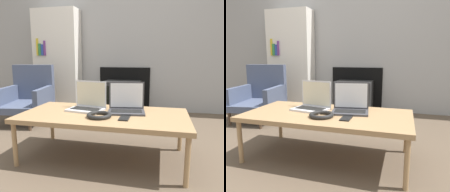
{
  "view_description": "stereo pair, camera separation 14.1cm",
  "coord_description": "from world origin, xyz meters",
  "views": [
    {
      "loc": [
        0.45,
        -1.49,
        0.84
      ],
      "look_at": [
        0.0,
        0.48,
        0.48
      ],
      "focal_mm": 35.0,
      "sensor_mm": 36.0,
      "label": 1
    },
    {
      "loc": [
        0.59,
        -1.46,
        0.84
      ],
      "look_at": [
        0.0,
        0.48,
        0.48
      ],
      "focal_mm": 35.0,
      "sensor_mm": 36.0,
      "label": 2
    }
  ],
  "objects": [
    {
      "name": "laptop_right",
      "position": [
        0.17,
        0.28,
        0.45
      ],
      "size": [
        0.33,
        0.25,
        0.25
      ],
      "rotation": [
        0.0,
        0.0,
        0.15
      ],
      "color": "#38383D",
      "rests_on": "table"
    },
    {
      "name": "armchair",
      "position": [
        -1.26,
        1.04,
        0.35
      ],
      "size": [
        0.65,
        0.74,
        0.74
      ],
      "rotation": [
        0.0,
        0.0,
        0.16
      ],
      "color": "#47516B",
      "rests_on": "ground_plane"
    },
    {
      "name": "headphones",
      "position": [
        -0.01,
        0.07,
        0.4
      ],
      "size": [
        0.19,
        0.19,
        0.03
      ],
      "color": "black",
      "rests_on": "table"
    },
    {
      "name": "bookshelf",
      "position": [
        -1.19,
        1.78,
        0.79
      ],
      "size": [
        0.71,
        0.32,
        1.57
      ],
      "color": "silver",
      "rests_on": "ground_plane"
    },
    {
      "name": "tv",
      "position": [
        -0.13,
        1.72,
        0.24
      ],
      "size": [
        0.54,
        0.41,
        0.48
      ],
      "color": "black",
      "rests_on": "ground_plane"
    },
    {
      "name": "table",
      "position": [
        0.0,
        0.18,
        0.36
      ],
      "size": [
        1.35,
        0.67,
        0.39
      ],
      "color": "#9E7A51",
      "rests_on": "ground_plane"
    },
    {
      "name": "phone",
      "position": [
        0.19,
        0.07,
        0.39
      ],
      "size": [
        0.07,
        0.14,
        0.01
      ],
      "color": "black",
      "rests_on": "table"
    },
    {
      "name": "ground_plane",
      "position": [
        0.0,
        0.0,
        0.0
      ],
      "size": [
        14.0,
        14.0,
        0.0
      ],
      "primitive_type": "plane",
      "color": "brown"
    },
    {
      "name": "laptop_left",
      "position": [
        -0.17,
        0.28,
        0.45
      ],
      "size": [
        0.33,
        0.25,
        0.25
      ],
      "rotation": [
        0.0,
        0.0,
        -0.17
      ],
      "color": "silver",
      "rests_on": "table"
    },
    {
      "name": "wall_back",
      "position": [
        -0.0,
        1.98,
        1.29
      ],
      "size": [
        7.0,
        0.08,
        2.6
      ],
      "color": "#999999",
      "rests_on": "ground_plane"
    }
  ]
}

